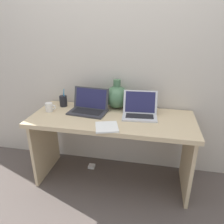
% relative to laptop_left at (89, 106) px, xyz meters
% --- Properties ---
extents(ground_plane, '(6.00, 6.00, 0.00)m').
position_rel_laptop_left_xyz_m(ground_plane, '(0.25, -0.09, -0.77)').
color(ground_plane, '#564C47').
extents(back_wall, '(4.40, 0.04, 2.40)m').
position_rel_laptop_left_xyz_m(back_wall, '(0.25, 0.25, 0.43)').
color(back_wall, beige).
rests_on(back_wall, ground).
extents(desk, '(1.52, 0.62, 0.71)m').
position_rel_laptop_left_xyz_m(desk, '(0.25, -0.09, -0.21)').
color(desk, '#D1B78C').
rests_on(desk, ground).
extents(laptop_left, '(0.38, 0.27, 0.22)m').
position_rel_laptop_left_xyz_m(laptop_left, '(0.00, 0.00, 0.00)').
color(laptop_left, '#333338').
rests_on(laptop_left, desk).
extents(laptop_right, '(0.33, 0.26, 0.22)m').
position_rel_laptop_left_xyz_m(laptop_right, '(0.49, -0.00, -0.00)').
color(laptop_right, silver).
rests_on(laptop_right, desk).
extents(green_vase, '(0.24, 0.24, 0.29)m').
position_rel_laptop_left_xyz_m(green_vase, '(0.25, 0.15, 0.06)').
color(green_vase, '#47704C').
rests_on(green_vase, desk).
extents(notebook_stack, '(0.23, 0.24, 0.01)m').
position_rel_laptop_left_xyz_m(notebook_stack, '(0.24, -0.32, -0.05)').
color(notebook_stack, white).
rests_on(notebook_stack, desk).
extents(coffee_mug, '(0.11, 0.07, 0.09)m').
position_rel_laptop_left_xyz_m(coffee_mug, '(-0.38, -0.08, -0.02)').
color(coffee_mug, white).
rests_on(coffee_mug, desk).
extents(pen_cup, '(0.08, 0.08, 0.18)m').
position_rel_laptop_left_xyz_m(pen_cup, '(-0.31, 0.08, -0.00)').
color(pen_cup, black).
rests_on(pen_cup, desk).
extents(power_brick, '(0.07, 0.07, 0.03)m').
position_rel_laptop_left_xyz_m(power_brick, '(-0.02, 0.05, -0.76)').
color(power_brick, white).
rests_on(power_brick, ground).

